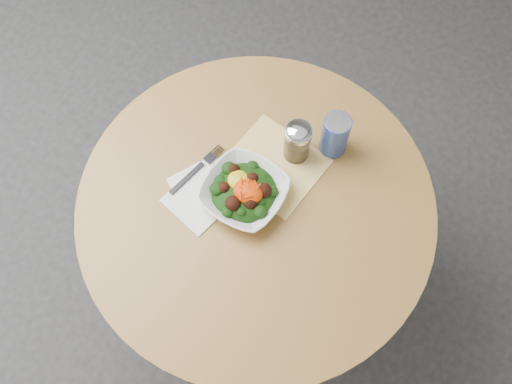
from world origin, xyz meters
TOP-DOWN VIEW (x-y plane):
  - ground at (0.00, 0.00)m, footprint 6.00×6.00m
  - table at (0.00, 0.00)m, footprint 0.90×0.90m
  - cloth_napkin at (-0.01, 0.11)m, footprint 0.26×0.25m
  - paper_napkins at (-0.13, -0.04)m, footprint 0.19×0.22m
  - salad_bowl at (-0.03, 0.00)m, footprint 0.22×0.22m
  - fork at (-0.17, 0.02)m, footprint 0.07×0.18m
  - spice_shaker at (0.03, 0.17)m, footprint 0.07×0.07m
  - beverage_can at (0.10, 0.23)m, footprint 0.07×0.07m

SIDE VIEW (x-z plane):
  - ground at x=0.00m, z-range 0.00..0.00m
  - table at x=0.00m, z-range 0.18..0.93m
  - cloth_napkin at x=-0.01m, z-range 0.75..0.75m
  - paper_napkins at x=-0.13m, z-range 0.75..0.75m
  - fork at x=-0.17m, z-range 0.75..0.76m
  - salad_bowl at x=-0.03m, z-range 0.74..0.82m
  - spice_shaker at x=0.03m, z-range 0.75..0.88m
  - beverage_can at x=0.10m, z-range 0.75..0.88m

